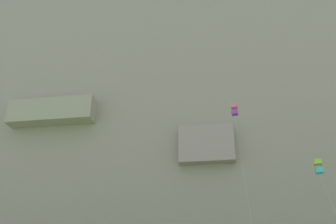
% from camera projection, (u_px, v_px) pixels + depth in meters
% --- Properties ---
extents(cliff_face, '(180.00, 31.45, 77.41)m').
position_uv_depth(cliff_face, '(207.00, 111.00, 75.92)').
color(cliff_face, gray).
rests_on(cliff_face, ground).
extents(kite_box_low_left, '(2.62, 2.33, 16.39)m').
position_uv_depth(kite_box_low_left, '(319.00, 167.00, 36.63)').
color(kite_box_low_left, '#8CCC33').
rests_on(kite_box_low_left, ground).
extents(kite_box_far_right, '(1.50, 2.86, 24.74)m').
position_uv_depth(kite_box_far_right, '(234.00, 111.00, 43.90)').
color(kite_box_far_right, pink).
rests_on(kite_box_far_right, ground).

